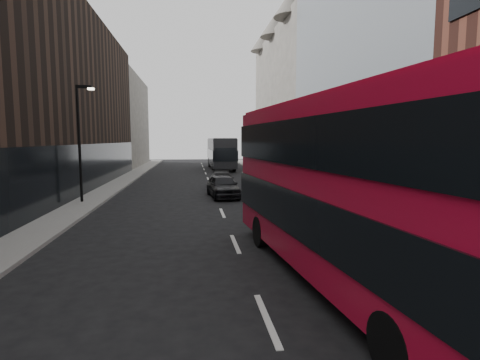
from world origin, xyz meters
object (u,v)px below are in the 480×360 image
object	(u,v)px
car_b	(264,181)
street_lamp	(80,135)
grey_bus	(221,153)
red_bus	(347,183)
car_c	(222,180)
car_a	(223,186)

from	to	relation	value
car_b	street_lamp	bearing A→B (deg)	-156.13
street_lamp	grey_bus	bearing A→B (deg)	68.14
red_bus	car_b	bearing A→B (deg)	79.73
grey_bus	car_b	xyz separation A→B (m)	(1.79, -21.09, -1.53)
grey_bus	car_c	size ratio (longest dim) A/B	2.77
street_lamp	grey_bus	xyz separation A→B (m)	(10.49, 26.16, -1.99)
car_b	car_c	world-z (taller)	car_c
car_a	car_b	xyz separation A→B (m)	(3.56, 3.49, -0.11)
grey_bus	car_c	distance (m)	20.27
car_c	grey_bus	bearing A→B (deg)	84.24
car_c	red_bus	bearing A→B (deg)	-86.69
grey_bus	car_b	bearing A→B (deg)	-85.72
grey_bus	street_lamp	bearing A→B (deg)	-112.42
street_lamp	car_c	xyz separation A→B (m)	(9.02, 6.00, -3.51)
red_bus	grey_bus	size ratio (longest dim) A/B	0.99
street_lamp	car_c	bearing A→B (deg)	33.64
grey_bus	car_c	bearing A→B (deg)	-94.75
red_bus	grey_bus	distance (m)	40.37
street_lamp	car_b	bearing A→B (deg)	22.40
car_a	grey_bus	bearing A→B (deg)	79.87
red_bus	car_b	world-z (taller)	red_bus
red_bus	car_b	size ratio (longest dim) A/B	3.11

